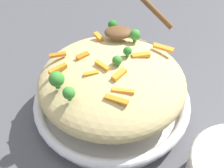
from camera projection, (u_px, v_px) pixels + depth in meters
ground_plane at (112, 109)px, 0.60m from camera, size 2.40×2.40×0.00m
serving_bowl at (112, 102)px, 0.59m from camera, size 0.31×0.31×0.04m
pasta_mound at (112, 82)px, 0.54m from camera, size 0.28×0.27×0.09m
carrot_piece_0 at (163, 48)px, 0.56m from camera, size 0.04×0.03×0.01m
carrot_piece_1 at (58, 69)px, 0.51m from camera, size 0.03×0.03×0.01m
carrot_piece_2 at (119, 74)px, 0.49m from camera, size 0.03×0.03×0.01m
carrot_piece_3 at (116, 100)px, 0.46m from camera, size 0.04×0.02×0.01m
carrot_piece_4 at (83, 56)px, 0.53m from camera, size 0.03×0.02×0.01m
carrot_piece_5 at (91, 74)px, 0.50m from camera, size 0.03×0.01×0.01m
carrot_piece_6 at (141, 55)px, 0.53m from camera, size 0.04×0.02×0.01m
carrot_piece_7 at (98, 36)px, 0.58m from camera, size 0.02×0.03×0.01m
carrot_piece_8 at (58, 55)px, 0.54m from camera, size 0.03×0.02×0.01m
carrot_piece_9 at (102, 66)px, 0.51m from camera, size 0.03×0.03×0.01m
carrot_piece_10 at (123, 91)px, 0.47m from camera, size 0.04×0.01×0.01m
broccoli_floret_0 at (57, 79)px, 0.47m from camera, size 0.03×0.03×0.03m
broccoli_floret_1 at (117, 61)px, 0.51m from camera, size 0.02×0.02×0.02m
broccoli_floret_2 at (127, 51)px, 0.52m from camera, size 0.02×0.02×0.02m
broccoli_floret_3 at (69, 93)px, 0.46m from camera, size 0.02×0.02×0.03m
broccoli_floret_4 at (135, 35)px, 0.56m from camera, size 0.02×0.02×0.03m
broccoli_floret_5 at (111, 25)px, 0.59m from camera, size 0.02×0.02×0.02m
serving_spoon at (127, 18)px, 0.57m from camera, size 0.14×0.13×0.10m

